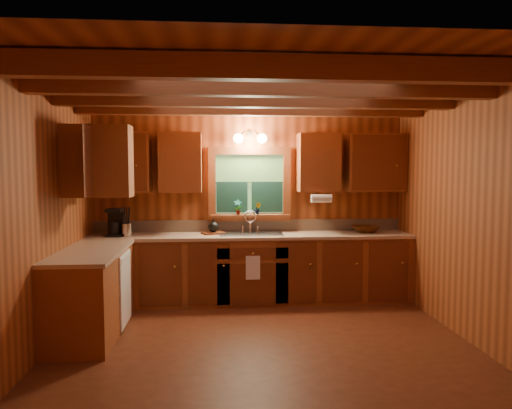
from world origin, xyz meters
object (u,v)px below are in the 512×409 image
(coffee_maker, at_px, (116,222))
(wicker_basket, at_px, (365,229))
(cutting_board, at_px, (213,233))
(sink, at_px, (251,237))

(coffee_maker, distance_m, wicker_basket, 3.30)
(cutting_board, xyz_separation_m, wicker_basket, (2.05, -0.00, 0.03))
(cutting_board, bearing_deg, wicker_basket, -21.96)
(sink, xyz_separation_m, wicker_basket, (1.56, 0.05, 0.09))
(sink, distance_m, cutting_board, 0.50)
(coffee_maker, bearing_deg, cutting_board, 5.65)
(sink, distance_m, coffee_maker, 1.76)
(cutting_board, distance_m, wicker_basket, 2.05)
(coffee_maker, bearing_deg, sink, 3.06)
(sink, relative_size, coffee_maker, 2.31)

